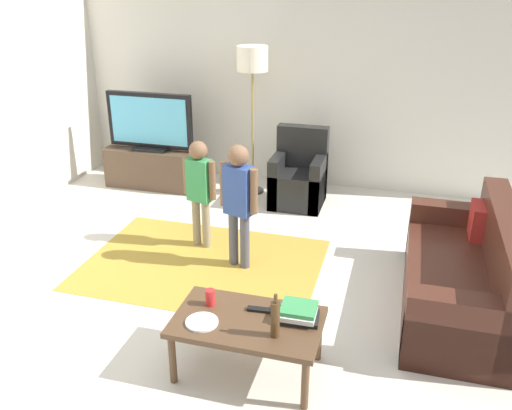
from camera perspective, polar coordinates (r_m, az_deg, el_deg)
ground at (r=4.65m, az=-2.03°, el=-10.23°), size 7.80×7.80×0.00m
wall_back at (r=6.90m, az=5.56°, el=13.09°), size 6.00×0.12×2.70m
area_rug at (r=5.24m, az=-5.60°, el=-6.14°), size 2.20×1.60×0.01m
tv_stand at (r=7.10m, az=-10.60°, el=3.85°), size 1.20×0.44×0.50m
tv at (r=6.91m, az=-11.05°, el=8.52°), size 1.10×0.28×0.71m
couch at (r=4.74m, az=21.30°, el=-7.23°), size 0.80×1.80×0.86m
armchair at (r=6.46m, az=4.52°, el=2.72°), size 0.60×0.60×0.90m
floor_lamp at (r=6.46m, az=-0.38°, el=14.25°), size 0.36×0.36×1.78m
child_near_tv at (r=5.31m, az=-5.92°, el=2.14°), size 0.36×0.18×1.10m
child_center at (r=4.89m, az=-1.84°, el=0.99°), size 0.38×0.21×1.19m
coffee_table at (r=3.76m, az=-0.90°, el=-12.51°), size 1.00×0.60×0.42m
book_stack at (r=3.73m, az=4.47°, el=-11.20°), size 0.30×0.23×0.09m
bottle at (r=3.52m, az=2.03°, el=-11.80°), size 0.06×0.06×0.31m
tv_remote at (r=3.81m, az=0.35°, el=-10.89°), size 0.17×0.06×0.02m
soda_can at (r=3.86m, az=-4.81°, el=-9.61°), size 0.07×0.07×0.12m
plate at (r=3.71m, az=-5.68°, el=-12.10°), size 0.22×0.22×0.02m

